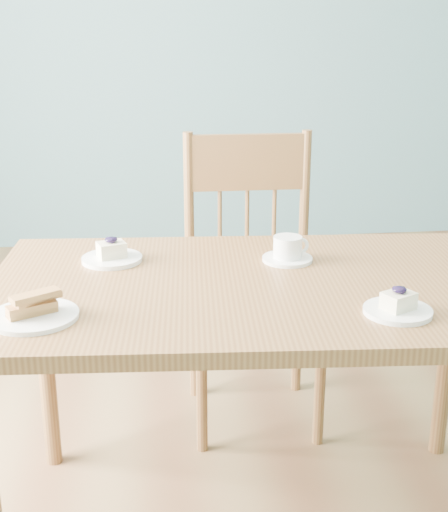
# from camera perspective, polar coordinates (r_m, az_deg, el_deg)

# --- Properties ---
(room) EXTENTS (5.01, 5.01, 2.71)m
(room) POSITION_cam_1_polar(r_m,az_deg,el_deg) (2.02, 12.71, 17.37)
(room) COLOR olive
(room) RESTS_ON ground
(dining_table) EXTENTS (1.44, 0.89, 0.74)m
(dining_table) POSITION_cam_1_polar(r_m,az_deg,el_deg) (1.83, 2.98, -4.22)
(dining_table) COLOR brown
(dining_table) RESTS_ON ground
(dining_chair) EXTENTS (0.47, 0.45, 1.00)m
(dining_chair) POSITION_cam_1_polar(r_m,az_deg,el_deg) (2.47, 2.29, -1.91)
(dining_chair) COLOR brown
(dining_chair) RESTS_ON ground
(cheesecake_plate_near) EXTENTS (0.16, 0.16, 0.07)m
(cheesecake_plate_near) POSITION_cam_1_polar(r_m,az_deg,el_deg) (1.65, 13.75, -3.96)
(cheesecake_plate_near) COLOR white
(cheesecake_plate_near) RESTS_ON dining_table
(cheesecake_plate_far) EXTENTS (0.16, 0.16, 0.07)m
(cheesecake_plate_far) POSITION_cam_1_polar(r_m,az_deg,el_deg) (1.97, -8.97, 0.08)
(cheesecake_plate_far) COLOR white
(cheesecake_plate_far) RESTS_ON dining_table
(coffee_cup) EXTENTS (0.14, 0.14, 0.07)m
(coffee_cup) POSITION_cam_1_polar(r_m,az_deg,el_deg) (1.95, 5.14, 0.44)
(coffee_cup) COLOR white
(coffee_cup) RESTS_ON dining_table
(biscotti_plate) EXTENTS (0.20, 0.20, 0.06)m
(biscotti_plate) POSITION_cam_1_polar(r_m,az_deg,el_deg) (1.64, -15.01, -4.21)
(biscotti_plate) COLOR white
(biscotti_plate) RESTS_ON dining_table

